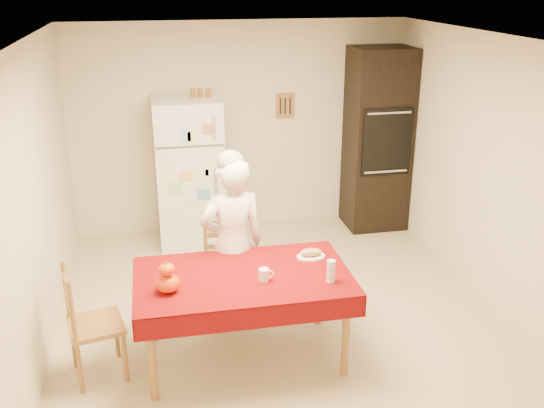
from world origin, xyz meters
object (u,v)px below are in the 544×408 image
object	(u,v)px
dining_table	(243,283)
oven_cabinet	(377,140)
seated_woman	(232,245)
wine_glass	(331,271)
chair_left	(86,320)
pumpkin_lower	(168,283)
bread_plate	(311,257)
chair_far	(224,261)
refrigerator	(189,172)
coffee_mug	(264,275)

from	to	relation	value
dining_table	oven_cabinet	bearing A→B (deg)	50.83
seated_woman	wine_glass	bearing A→B (deg)	122.56
chair_left	pumpkin_lower	world-z (taller)	chair_left
seated_woman	pumpkin_lower	distance (m)	0.88
pumpkin_lower	bread_plate	xyz separation A→B (m)	(1.19, 0.35, -0.06)
chair_far	wine_glass	size ratio (longest dim) A/B	5.40
oven_cabinet	chair_left	bearing A→B (deg)	-142.28
seated_woman	wine_glass	size ratio (longest dim) A/B	8.98
dining_table	chair_left	world-z (taller)	chair_left
seated_woman	oven_cabinet	bearing A→B (deg)	-144.66
refrigerator	seated_woman	size ratio (longest dim) A/B	1.08
chair_left	bread_plate	bearing A→B (deg)	-95.88
refrigerator	dining_table	size ratio (longest dim) A/B	1.00
seated_woman	refrigerator	bearing A→B (deg)	-92.31
seated_woman	coffee_mug	bearing A→B (deg)	94.85
chair_far	wine_glass	distance (m)	1.30
refrigerator	wine_glass	distance (m)	2.84
dining_table	pumpkin_lower	bearing A→B (deg)	-166.11
oven_cabinet	pumpkin_lower	size ratio (longest dim) A/B	11.92
oven_cabinet	chair_far	distance (m)	2.78
refrigerator	chair_far	xyz separation A→B (m)	(0.18, -1.67, -0.34)
refrigerator	dining_table	world-z (taller)	refrigerator
chair_far	dining_table	bearing A→B (deg)	-72.30
dining_table	chair_left	size ratio (longest dim) A/B	1.79
coffee_mug	wine_glass	size ratio (longest dim) A/B	0.57
coffee_mug	chair_far	bearing A→B (deg)	102.41
pumpkin_lower	bread_plate	size ratio (longest dim) A/B	0.77
dining_table	coffee_mug	size ratio (longest dim) A/B	17.00
refrigerator	dining_table	distance (m)	2.48
seated_woman	bread_plate	distance (m)	0.69
chair_left	wine_glass	size ratio (longest dim) A/B	5.40
chair_left	wine_glass	bearing A→B (deg)	-109.31
dining_table	pumpkin_lower	world-z (taller)	pumpkin_lower
refrigerator	coffee_mug	bearing A→B (deg)	-81.68
chair_far	chair_left	xyz separation A→B (m)	(-1.16, -0.81, 0.00)
dining_table	chair_left	xyz separation A→B (m)	(-1.21, -0.01, -0.18)
bread_plate	seated_woman	bearing A→B (deg)	153.08
dining_table	bread_plate	bearing A→B (deg)	18.32
dining_table	bread_plate	distance (m)	0.65
seated_woman	bread_plate	size ratio (longest dim) A/B	6.59
coffee_mug	seated_woman	bearing A→B (deg)	103.70
coffee_mug	chair_left	bearing A→B (deg)	175.32
refrigerator	oven_cabinet	xyz separation A→B (m)	(2.28, 0.05, 0.25)
pumpkin_lower	chair_left	bearing A→B (deg)	167.80
oven_cabinet	wine_glass	world-z (taller)	oven_cabinet
pumpkin_lower	wine_glass	bearing A→B (deg)	-4.05
chair_left	coffee_mug	size ratio (longest dim) A/B	9.50
coffee_mug	bread_plate	size ratio (longest dim) A/B	0.42
chair_left	seated_woman	bearing A→B (deg)	-78.99
refrigerator	oven_cabinet	bearing A→B (deg)	1.18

